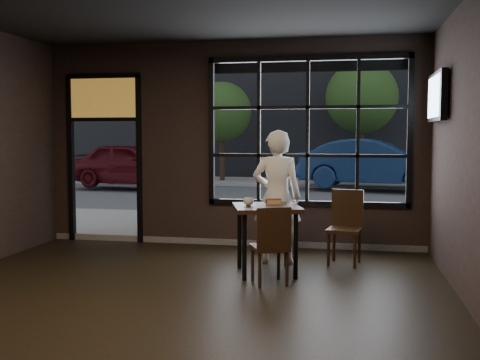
% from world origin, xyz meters
% --- Properties ---
extents(floor, '(6.00, 7.00, 0.02)m').
position_xyz_m(floor, '(0.00, 0.00, -0.01)').
color(floor, black).
rests_on(floor, ground).
extents(window_frame, '(3.06, 0.12, 2.28)m').
position_xyz_m(window_frame, '(1.20, 3.50, 1.80)').
color(window_frame, black).
rests_on(window_frame, ground).
extents(stained_transom, '(1.20, 0.06, 0.70)m').
position_xyz_m(stained_transom, '(-2.10, 3.50, 2.35)').
color(stained_transom, orange).
rests_on(stained_transom, ground).
extents(street_asphalt, '(60.00, 41.00, 0.04)m').
position_xyz_m(street_asphalt, '(0.00, 24.00, -0.02)').
color(street_asphalt, '#545456').
rests_on(street_asphalt, ground).
extents(building_across, '(28.00, 12.00, 15.00)m').
position_xyz_m(building_across, '(0.00, 23.00, 7.50)').
color(building_across, '#5B5956').
rests_on(building_across, ground).
extents(cafe_table, '(1.00, 1.00, 0.87)m').
position_xyz_m(cafe_table, '(0.81, 1.82, 0.43)').
color(cafe_table, black).
rests_on(cafe_table, floor).
extents(chair_near, '(0.53, 0.53, 0.93)m').
position_xyz_m(chair_near, '(0.92, 1.33, 0.46)').
color(chair_near, black).
rests_on(chair_near, floor).
extents(chair_window, '(0.51, 0.51, 1.00)m').
position_xyz_m(chair_window, '(1.77, 2.51, 0.50)').
color(chair_window, black).
rests_on(chair_window, floor).
extents(man, '(0.70, 0.49, 1.82)m').
position_xyz_m(man, '(0.87, 2.44, 0.91)').
color(man, white).
rests_on(man, floor).
extents(hotdog, '(0.22, 0.15, 0.06)m').
position_xyz_m(hotdog, '(0.88, 1.99, 0.89)').
color(hotdog, tan).
rests_on(hotdog, cafe_table).
extents(cup, '(0.17, 0.17, 0.10)m').
position_xyz_m(cup, '(0.59, 1.79, 0.91)').
color(cup, silver).
rests_on(cup, cafe_table).
extents(tv, '(0.12, 1.08, 0.63)m').
position_xyz_m(tv, '(2.93, 2.54, 2.24)').
color(tv, black).
rests_on(tv, wall_right).
extents(navy_car, '(4.86, 2.42, 1.53)m').
position_xyz_m(navy_car, '(2.64, 12.77, 0.86)').
color(navy_car, '#14294E').
rests_on(navy_car, street_asphalt).
extents(maroon_car, '(4.31, 2.15, 1.41)m').
position_xyz_m(maroon_car, '(-4.93, 11.82, 0.80)').
color(maroon_car, '#480A0F').
rests_on(maroon_car, street_asphalt).
extents(tree_left, '(2.14, 2.14, 3.65)m').
position_xyz_m(tree_left, '(-2.65, 14.78, 2.57)').
color(tree_left, '#332114').
rests_on(tree_left, street_asphalt).
extents(tree_right, '(2.54, 2.54, 4.34)m').
position_xyz_m(tree_right, '(2.29, 15.28, 3.06)').
color(tree_right, '#332114').
rests_on(tree_right, street_asphalt).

